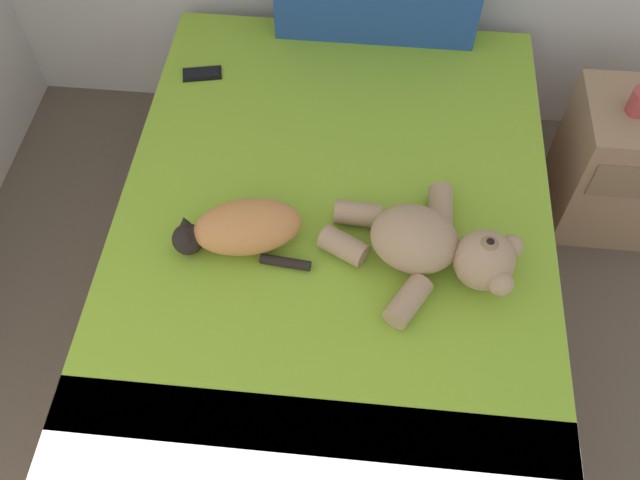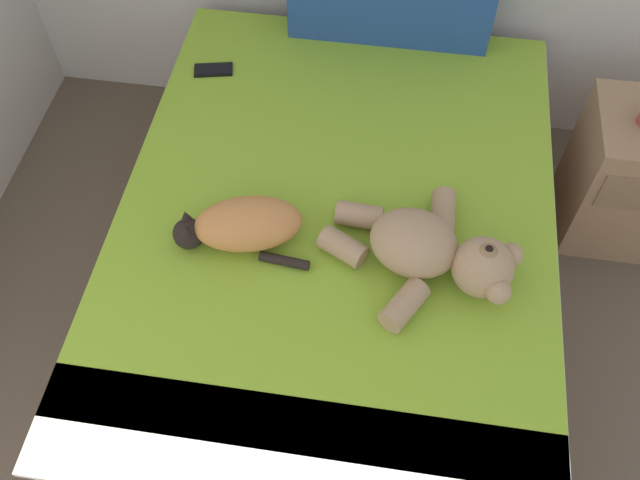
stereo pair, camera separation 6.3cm
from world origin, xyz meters
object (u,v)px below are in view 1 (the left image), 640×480
Objects in this scene: cat at (242,229)px; cell_phone at (202,74)px; teddy_bear at (433,246)px; nightstand at (628,165)px; bed at (333,254)px.

cat reaches higher than cell_phone.
teddy_bear is 1.18m from cell_phone.
cat reaches higher than nightstand.
nightstand is at bearing 24.71° from bed.
teddy_bear is (0.32, -0.19, 0.37)m from bed.
nightstand is at bearing 26.08° from cat.
nightstand is (1.42, 0.69, -0.34)m from cat.
cat is (-0.28, -0.17, 0.36)m from bed.
cat is at bearing -69.46° from cell_phone.
teddy_bear reaches higher than cat.
cell_phone reaches higher than bed.
teddy_bear is 3.92× the size of cell_phone.
nightstand is at bearing -2.20° from cell_phone.
teddy_bear reaches higher than bed.
cell_phone is (-0.88, 0.78, -0.08)m from teddy_bear.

